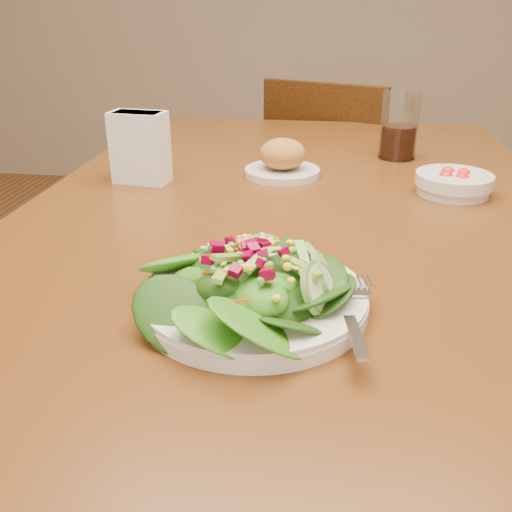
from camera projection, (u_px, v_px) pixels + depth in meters
name	position (u px, v px, depth m)	size (l,w,h in m)	color
dining_table	(295.00, 258.00, 1.00)	(0.90, 1.40, 0.75)	#582811
chair_far	(333.00, 206.00, 1.84)	(0.51, 0.51, 0.85)	#4B240B
salad_plate	(262.00, 287.00, 0.62)	(0.26, 0.25, 0.07)	silver
bread_plate	(282.00, 161.00, 1.09)	(0.14, 0.14, 0.07)	silver
tomato_bowl	(454.00, 183.00, 0.99)	(0.13, 0.13, 0.04)	silver
drinking_glass	(399.00, 130.00, 1.20)	(0.08, 0.08, 0.14)	silver
napkin_holder	(140.00, 146.00, 1.04)	(0.10, 0.07, 0.13)	white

